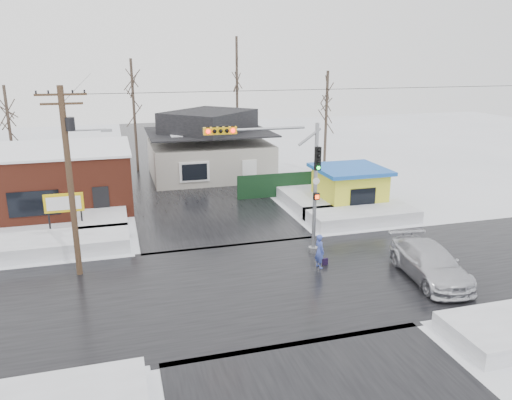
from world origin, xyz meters
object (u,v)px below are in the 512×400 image
object	(u,v)px
traffic_signal	(287,173)
kiosk	(349,187)
marquee_sign	(64,204)
pedestrian	(319,251)
car	(430,263)
utility_pole	(71,172)

from	to	relation	value
traffic_signal	kiosk	size ratio (longest dim) A/B	1.52
traffic_signal	kiosk	bearing A→B (deg)	44.84
traffic_signal	marquee_sign	world-z (taller)	traffic_signal
marquee_sign	pedestrian	world-z (taller)	marquee_sign
kiosk	car	size ratio (longest dim) A/B	0.84
marquee_sign	pedestrian	distance (m)	15.14
marquee_sign	car	distance (m)	20.37
kiosk	car	world-z (taller)	kiosk
pedestrian	car	distance (m)	5.24
kiosk	car	bearing A→B (deg)	-97.12
marquee_sign	kiosk	bearing A→B (deg)	1.55
traffic_signal	utility_pole	bearing A→B (deg)	177.05
car	marquee_sign	bearing A→B (deg)	153.55
utility_pole	marquee_sign	distance (m)	6.87
utility_pole	marquee_sign	world-z (taller)	utility_pole
traffic_signal	car	bearing A→B (deg)	-39.05
traffic_signal	utility_pole	xyz separation A→B (m)	(-10.36, 0.53, 0.57)
pedestrian	traffic_signal	bearing A→B (deg)	17.73
traffic_signal	pedestrian	size ratio (longest dim) A/B	4.00
pedestrian	utility_pole	bearing A→B (deg)	66.41
marquee_sign	kiosk	xyz separation A→B (m)	(18.50, 0.50, -0.46)
marquee_sign	utility_pole	bearing A→B (deg)	-79.87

